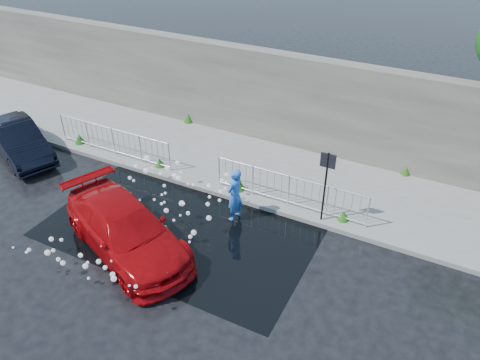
# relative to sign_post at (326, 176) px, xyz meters

# --- Properties ---
(ground) EXTENTS (90.00, 90.00, 0.00)m
(ground) POSITION_rel_sign_post_xyz_m (-4.20, -3.10, -1.72)
(ground) COLOR black
(ground) RESTS_ON ground
(pavement) EXTENTS (30.00, 4.00, 0.15)m
(pavement) POSITION_rel_sign_post_xyz_m (-4.20, 1.90, -1.65)
(pavement) COLOR slate
(pavement) RESTS_ON ground
(curb) EXTENTS (30.00, 0.25, 0.16)m
(curb) POSITION_rel_sign_post_xyz_m (-4.20, -0.10, -1.64)
(curb) COLOR slate
(curb) RESTS_ON ground
(retaining_wall) EXTENTS (30.00, 0.60, 3.50)m
(retaining_wall) POSITION_rel_sign_post_xyz_m (-4.20, 4.10, 0.18)
(retaining_wall) COLOR #524D45
(retaining_wall) RESTS_ON pavement
(puddle) EXTENTS (8.00, 5.00, 0.01)m
(puddle) POSITION_rel_sign_post_xyz_m (-3.70, -2.10, -1.72)
(puddle) COLOR black
(puddle) RESTS_ON ground
(sign_post) EXTENTS (0.45, 0.06, 2.50)m
(sign_post) POSITION_rel_sign_post_xyz_m (0.00, 0.00, 0.00)
(sign_post) COLOR black
(sign_post) RESTS_ON ground
(railing_left) EXTENTS (5.05, 0.05, 1.10)m
(railing_left) POSITION_rel_sign_post_xyz_m (-8.20, 0.25, -0.99)
(railing_left) COLOR silver
(railing_left) RESTS_ON pavement
(railing_right) EXTENTS (5.05, 0.05, 1.10)m
(railing_right) POSITION_rel_sign_post_xyz_m (-1.20, 0.25, -0.99)
(railing_right) COLOR silver
(railing_right) RESTS_ON pavement
(weeds) EXTENTS (12.17, 3.93, 0.46)m
(weeds) POSITION_rel_sign_post_xyz_m (-4.59, 1.37, -1.38)
(weeds) COLOR #194E14
(weeds) RESTS_ON pavement
(water_spray) EXTENTS (3.68, 5.64, 1.07)m
(water_spray) POSITION_rel_sign_post_xyz_m (-4.57, -2.49, -1.02)
(water_spray) COLOR white
(water_spray) RESTS_ON ground
(red_car) EXTENTS (5.24, 3.72, 1.41)m
(red_car) POSITION_rel_sign_post_xyz_m (-4.50, -3.63, -1.02)
(red_car) COLOR #A6060A
(red_car) RESTS_ON ground
(dark_car) EXTENTS (4.32, 2.88, 1.35)m
(dark_car) POSITION_rel_sign_post_xyz_m (-11.46, -1.29, -1.05)
(dark_car) COLOR black
(dark_car) RESTS_ON ground
(person) EXTENTS (0.51, 0.70, 1.77)m
(person) POSITION_rel_sign_post_xyz_m (-2.48, -0.97, -0.84)
(person) COLOR blue
(person) RESTS_ON ground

